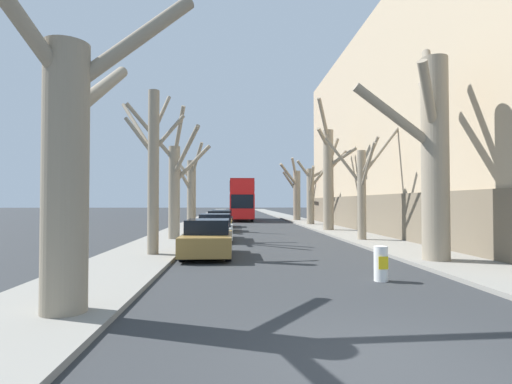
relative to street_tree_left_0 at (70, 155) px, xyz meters
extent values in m
plane|color=#2B2D30|center=(4.78, -2.44, -2.89)|extent=(300.00, 300.00, 0.00)
cube|color=gray|center=(-0.59, 47.56, -2.83)|extent=(2.91, 120.00, 0.12)
cube|color=gray|center=(10.16, 47.56, -2.83)|extent=(2.91, 120.00, 0.12)
cube|color=tan|center=(16.61, 18.50, 4.11)|extent=(10.00, 33.52, 14.01)
cube|color=#6B5E4C|center=(11.59, 18.50, -1.64)|extent=(0.12, 32.85, 2.50)
cylinder|color=gray|center=(-0.04, -0.09, -0.46)|extent=(0.79, 0.79, 4.87)
cylinder|color=gray|center=(0.99, 0.35, 2.20)|extent=(2.34, 1.20, 2.28)
cylinder|color=gray|center=(0.02, 1.43, 1.58)|extent=(0.41, 3.20, 2.04)
cylinder|color=gray|center=(-0.53, -0.94, 2.18)|extent=(1.30, 2.00, 2.06)
cylinder|color=gray|center=(-0.07, 7.79, 0.24)|extent=(0.41, 0.41, 6.26)
cylinder|color=gray|center=(-0.94, 8.91, 2.17)|extent=(1.91, 2.40, 2.48)
cylinder|color=gray|center=(0.44, 8.10, 1.82)|extent=(1.20, 0.79, 1.54)
cylinder|color=gray|center=(-0.65, 8.01, 1.66)|extent=(1.31, 0.62, 1.56)
cylinder|color=gray|center=(0.13, 8.30, 2.59)|extent=(0.59, 1.18, 1.68)
cylinder|color=gray|center=(-0.23, 14.15, -0.38)|extent=(0.60, 0.60, 5.03)
cylinder|color=gray|center=(0.07, 13.60, 2.82)|extent=(0.88, 1.36, 2.58)
cylinder|color=gray|center=(-1.41, 13.82, 2.83)|extent=(2.58, 0.90, 3.00)
cylinder|color=gray|center=(0.51, 12.84, 1.72)|extent=(1.72, 2.82, 2.26)
cylinder|color=gray|center=(0.69, 14.38, 1.24)|extent=(2.04, 0.70, 2.17)
cylinder|color=gray|center=(-0.07, 21.35, -0.38)|extent=(0.62, 0.62, 5.03)
cylinder|color=gray|center=(0.34, 20.80, 2.14)|extent=(1.10, 1.38, 2.40)
cylinder|color=gray|center=(-0.78, 20.63, 1.29)|extent=(1.70, 1.74, 2.91)
cylinder|color=gray|center=(-0.78, 21.80, 1.63)|extent=(1.67, 1.15, 1.92)
cylinder|color=gray|center=(9.70, 5.70, 0.57)|extent=(0.89, 0.89, 6.93)
cylinder|color=gray|center=(8.31, 5.59, 1.98)|extent=(2.98, 0.54, 2.20)
cylinder|color=gray|center=(9.97, 6.52, 3.39)|extent=(0.93, 1.99, 3.11)
cylinder|color=gray|center=(9.20, 5.11, 2.46)|extent=(1.39, 1.58, 2.26)
cylinder|color=gray|center=(10.03, 6.80, 2.77)|extent=(1.03, 2.50, 2.36)
cylinder|color=gray|center=(9.61, 13.13, -0.52)|extent=(0.45, 0.45, 4.75)
cylinder|color=gray|center=(9.79, 12.43, 1.41)|extent=(0.56, 1.57, 1.98)
cylinder|color=gray|center=(8.75, 13.46, 1.33)|extent=(1.90, 0.84, 2.63)
cylinder|color=gray|center=(9.61, 12.16, 0.94)|extent=(0.16, 2.06, 2.20)
cylinder|color=gray|center=(10.70, 13.19, 1.89)|extent=(2.32, 0.27, 2.91)
cylinder|color=gray|center=(9.60, 20.42, 0.68)|extent=(0.73, 0.73, 7.15)
cylinder|color=gray|center=(10.41, 21.09, 2.16)|extent=(1.90, 1.64, 1.75)
cylinder|color=gray|center=(9.13, 19.87, 3.61)|extent=(1.23, 1.37, 1.33)
cylinder|color=gray|center=(10.03, 20.75, 2.76)|extent=(1.19, 1.01, 2.07)
cylinder|color=gray|center=(10.42, 19.82, 2.26)|extent=(1.89, 1.47, 1.39)
cylinder|color=gray|center=(9.09, 19.57, 4.86)|extent=(1.34, 2.00, 2.63)
cylinder|color=gray|center=(9.76, 27.81, -0.38)|extent=(0.67, 0.67, 5.04)
cylinder|color=gray|center=(9.15, 27.59, 2.04)|extent=(1.47, 0.73, 1.67)
cylinder|color=gray|center=(9.65, 26.57, 1.04)|extent=(0.47, 2.65, 2.38)
cylinder|color=gray|center=(11.00, 27.68, 2.09)|extent=(2.63, 0.51, 1.86)
cylinder|color=gray|center=(10.79, 27.47, 1.80)|extent=(2.30, 0.96, 2.93)
cylinder|color=gray|center=(9.87, 36.07, -0.15)|extent=(0.78, 0.78, 5.49)
cylinder|color=gray|center=(9.16, 36.24, 1.40)|extent=(1.70, 0.67, 2.34)
cylinder|color=gray|center=(9.54, 35.59, 2.74)|extent=(1.01, 1.31, 2.51)
cylinder|color=gray|center=(8.85, 35.04, 2.08)|extent=(2.34, 2.37, 2.40)
cube|color=red|center=(3.81, 38.15, -1.26)|extent=(2.50, 11.09, 2.57)
cube|color=red|center=(3.81, 38.15, 0.75)|extent=(2.45, 10.87, 1.46)
cube|color=#B11515|center=(3.81, 38.15, 1.54)|extent=(2.45, 10.87, 0.12)
cube|color=black|center=(3.81, 38.15, -0.76)|extent=(2.53, 9.76, 1.33)
cube|color=black|center=(3.81, 38.15, 0.82)|extent=(2.53, 9.76, 1.11)
cube|color=black|center=(3.81, 32.62, -0.76)|extent=(2.25, 0.06, 1.40)
cylinder|color=black|center=(2.73, 34.82, -2.37)|extent=(0.30, 1.06, 1.06)
cylinder|color=black|center=(4.89, 34.82, -2.37)|extent=(0.30, 1.06, 1.06)
cylinder|color=black|center=(2.73, 41.25, -2.37)|extent=(0.30, 1.06, 1.06)
cylinder|color=black|center=(4.89, 41.25, -2.37)|extent=(0.30, 1.06, 1.06)
cube|color=olive|center=(1.95, 7.84, -2.37)|extent=(1.82, 3.96, 0.69)
cube|color=black|center=(1.95, 8.07, -1.76)|extent=(1.60, 2.06, 0.53)
cylinder|color=black|center=(1.15, 6.65, -2.59)|extent=(0.20, 0.60, 0.60)
cylinder|color=black|center=(2.75, 6.65, -2.59)|extent=(0.20, 0.60, 0.60)
cylinder|color=black|center=(1.15, 9.02, -2.59)|extent=(0.20, 0.60, 0.60)
cylinder|color=black|center=(2.75, 9.02, -2.59)|extent=(0.20, 0.60, 0.60)
cube|color=silver|center=(1.95, 14.34, -2.42)|extent=(1.87, 4.54, 0.59)
cube|color=black|center=(1.95, 14.61, -1.80)|extent=(1.65, 2.36, 0.65)
cylinder|color=black|center=(1.13, 12.97, -2.59)|extent=(0.20, 0.62, 0.62)
cylinder|color=black|center=(2.78, 12.97, -2.59)|extent=(0.20, 0.62, 0.62)
cylinder|color=black|center=(1.13, 15.70, -2.59)|extent=(0.20, 0.62, 0.62)
cylinder|color=black|center=(2.78, 15.70, -2.59)|extent=(0.20, 0.62, 0.62)
cube|color=olive|center=(1.95, 20.90, -2.40)|extent=(1.77, 3.99, 0.64)
cube|color=black|center=(1.95, 21.14, -1.76)|extent=(1.56, 2.07, 0.63)
cylinder|color=black|center=(1.18, 19.70, -2.58)|extent=(0.20, 0.62, 0.62)
cylinder|color=black|center=(2.73, 19.70, -2.58)|extent=(0.20, 0.62, 0.62)
cylinder|color=black|center=(1.18, 22.09, -2.58)|extent=(0.20, 0.62, 0.62)
cylinder|color=black|center=(2.73, 22.09, -2.58)|extent=(0.20, 0.62, 0.62)
cube|color=black|center=(1.95, 25.89, -2.40)|extent=(1.85, 3.94, 0.64)
cube|color=black|center=(1.95, 26.13, -1.77)|extent=(1.63, 2.05, 0.61)
cylinder|color=black|center=(1.14, 24.71, -2.56)|extent=(0.20, 0.66, 0.66)
cylinder|color=black|center=(2.77, 24.71, -2.56)|extent=(0.20, 0.66, 0.66)
cylinder|color=black|center=(1.14, 27.07, -2.56)|extent=(0.20, 0.66, 0.66)
cylinder|color=black|center=(2.77, 27.07, -2.56)|extent=(0.20, 0.66, 0.66)
cylinder|color=white|center=(6.76, 2.90, -2.44)|extent=(0.36, 0.36, 0.90)
cube|color=yellow|center=(6.76, 2.72, -2.40)|extent=(0.25, 0.01, 0.33)
camera|label=1|loc=(2.93, -7.31, -0.85)|focal=28.00mm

